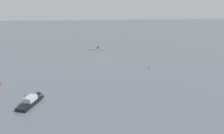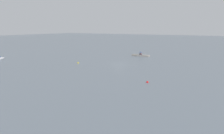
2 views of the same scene
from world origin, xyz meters
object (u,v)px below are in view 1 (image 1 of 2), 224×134
person_seated_maroon_left (98,48)px  mooring_buoy_far (149,68)px  umbrella_open_navy (98,46)px  mooring_buoy_mid (70,64)px  person_seated_dark_right (97,48)px  motorboat_black_mid (32,101)px

person_seated_maroon_left → mooring_buoy_far: (-14.82, 34.60, -0.81)m
umbrella_open_navy → mooring_buoy_mid: umbrella_open_navy is taller
person_seated_dark_right → umbrella_open_navy: size_ratio=0.56×
person_seated_maroon_left → person_seated_dark_right: bearing=-21.4°
person_seated_maroon_left → mooring_buoy_mid: size_ratio=1.35×
person_seated_dark_right → mooring_buoy_mid: bearing=53.4°
person_seated_maroon_left → umbrella_open_navy: size_ratio=0.56×
motorboat_black_mid → mooring_buoy_mid: bearing=97.9°
person_seated_maroon_left → person_seated_dark_right: size_ratio=1.00×
person_seated_maroon_left → umbrella_open_navy: (0.30, -0.13, 0.86)m
person_seated_dark_right → umbrella_open_navy: 0.90m
umbrella_open_navy → mooring_buoy_far: 37.91m
umbrella_open_navy → motorboat_black_mid: 59.25m
umbrella_open_navy → mooring_buoy_far: (-15.12, 34.73, -1.67)m
person_seated_maroon_left → mooring_buoy_far: person_seated_maroon_left is taller
motorboat_black_mid → mooring_buoy_far: (-34.54, -21.23, -0.35)m
umbrella_open_navy → motorboat_black_mid: size_ratio=0.17×
person_seated_dark_right → mooring_buoy_far: size_ratio=1.40×
mooring_buoy_mid → person_seated_maroon_left: bearing=-117.2°
person_seated_maroon_left → umbrella_open_navy: bearing=-34.7°
mooring_buoy_far → person_seated_dark_right: bearing=-66.1°
person_seated_maroon_left → motorboat_black_mid: bearing=60.0°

